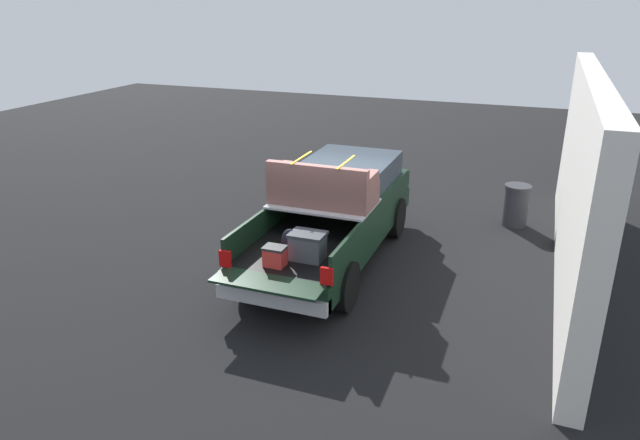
{
  "coord_description": "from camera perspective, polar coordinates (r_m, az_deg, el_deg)",
  "views": [
    {
      "loc": [
        -10.1,
        -3.63,
        5.02
      ],
      "look_at": [
        -0.6,
        0.0,
        1.1
      ],
      "focal_mm": 32.7,
      "sensor_mm": 36.0,
      "label": 1
    }
  ],
  "objects": [
    {
      "name": "ground_plane",
      "position": [
        11.85,
        1.04,
        -3.99
      ],
      "size": [
        40.0,
        40.0,
        0.0
      ],
      "primitive_type": "plane",
      "color": "black"
    },
    {
      "name": "trash_can",
      "position": [
        14.22,
        18.63,
        1.38
      ],
      "size": [
        0.6,
        0.6,
        0.98
      ],
      "color": "#2D2D33",
      "rests_on": "ground_plane"
    },
    {
      "name": "pickup_truck",
      "position": [
        11.79,
        1.68,
        0.98
      ],
      "size": [
        6.05,
        2.06,
        2.23
      ],
      "color": "black",
      "rests_on": "ground_plane"
    },
    {
      "name": "building_facade",
      "position": [
        11.78,
        24.04,
        3.69
      ],
      "size": [
        9.53,
        0.36,
        3.73
      ],
      "primitive_type": "cube",
      "color": "silver",
      "rests_on": "ground_plane"
    }
  ]
}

